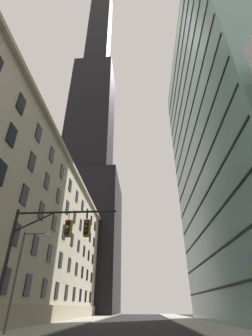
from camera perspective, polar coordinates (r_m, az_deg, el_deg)
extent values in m
cube|color=#BCAF93|center=(44.07, -22.54, -13.83)|extent=(12.78, 68.37, 25.18)
cube|color=tan|center=(46.16, -12.23, -0.04)|extent=(0.70, 68.37, 0.60)
cube|color=tan|center=(40.30, -16.47, -30.19)|extent=(0.50, 68.37, 2.20)
cube|color=black|center=(26.39, -26.72, -22.67)|extent=(0.14, 1.40, 2.20)
cube|color=black|center=(30.87, -22.18, -24.23)|extent=(0.14, 1.40, 2.20)
cube|color=black|center=(35.49, -18.74, -25.30)|extent=(0.14, 1.40, 2.20)
cube|color=black|center=(40.20, -16.06, -26.07)|extent=(0.14, 1.40, 2.20)
cube|color=black|center=(44.98, -13.92, -26.64)|extent=(0.14, 1.40, 2.20)
cube|color=black|center=(49.80, -12.17, -27.08)|extent=(0.14, 1.40, 2.20)
cube|color=black|center=(54.65, -10.73, -27.42)|extent=(0.14, 1.40, 2.20)
cube|color=black|center=(59.52, -9.51, -27.70)|extent=(0.14, 1.40, 2.20)
cube|color=black|center=(64.42, -8.47, -27.92)|extent=(0.14, 1.40, 2.20)
cube|color=black|center=(27.05, -24.66, -13.98)|extent=(0.14, 1.40, 2.20)
cube|color=black|center=(31.44, -20.67, -16.70)|extent=(0.14, 1.40, 2.20)
cube|color=black|center=(35.98, -17.60, -18.69)|extent=(0.14, 1.40, 2.20)
cube|color=black|center=(40.64, -15.18, -20.20)|extent=(0.14, 1.40, 2.20)
cube|color=black|center=(45.37, -13.23, -21.37)|extent=(0.14, 1.40, 2.20)
cube|color=black|center=(50.15, -11.62, -22.30)|extent=(0.14, 1.40, 2.20)
cube|color=black|center=(54.97, -10.28, -23.06)|extent=(0.14, 1.40, 2.20)
cube|color=black|center=(59.82, -9.15, -23.69)|extent=(0.14, 1.40, 2.20)
cube|color=black|center=(64.69, -8.17, -24.21)|extent=(0.14, 1.40, 2.20)
cube|color=black|center=(24.40, -27.51, -0.94)|extent=(0.14, 1.40, 2.20)
cube|color=black|center=(28.32, -22.87, -5.88)|extent=(0.14, 1.40, 2.20)
cube|color=black|center=(32.54, -19.35, -9.55)|extent=(0.14, 1.40, 2.20)
cube|color=black|center=(36.95, -16.59, -12.34)|extent=(0.14, 1.40, 2.20)
cube|color=black|center=(41.50, -14.40, -14.51)|extent=(0.14, 1.40, 2.20)
cube|color=black|center=(46.14, -12.61, -16.23)|extent=(0.14, 1.40, 2.20)
cube|color=black|center=(50.85, -11.12, -17.63)|extent=(0.14, 1.40, 2.20)
cube|color=black|center=(55.61, -9.87, -18.78)|extent=(0.14, 1.40, 2.20)
cube|color=black|center=(60.40, -8.81, -19.74)|extent=(0.14, 1.40, 2.20)
cube|color=black|center=(65.23, -7.89, -20.55)|extent=(0.14, 1.40, 2.20)
cube|color=black|center=(26.48, -25.39, 7.02)|extent=(0.14, 1.40, 2.20)
cube|color=black|center=(30.13, -21.32, 1.40)|extent=(0.14, 1.40, 2.20)
cube|color=black|center=(34.13, -18.17, -2.96)|extent=(0.14, 1.40, 2.20)
cube|color=black|center=(38.36, -15.69, -6.38)|extent=(0.14, 1.40, 2.20)
cube|color=black|center=(42.75, -13.69, -9.10)|extent=(0.14, 1.40, 2.20)
cube|color=black|center=(47.27, -12.04, -11.30)|extent=(0.14, 1.40, 2.20)
cube|color=black|center=(51.88, -10.66, -13.11)|extent=(0.14, 1.40, 2.20)
cube|color=black|center=(56.55, -9.50, -14.61)|extent=(0.14, 1.40, 2.20)
cube|color=black|center=(61.27, -8.50, -15.88)|extent=(0.14, 1.40, 2.20)
cube|color=black|center=(66.04, -7.63, -16.96)|extent=(0.14, 1.40, 2.20)
cube|color=black|center=(29.02, -23.56, 13.69)|extent=(0.14, 1.40, 2.20)
cube|color=black|center=(32.39, -19.95, 7.76)|extent=(0.14, 1.40, 2.20)
cube|color=black|center=(36.13, -17.13, 2.97)|extent=(0.14, 1.40, 2.20)
cube|color=black|center=(40.15, -14.88, -0.90)|extent=(0.14, 1.40, 2.20)
cube|color=black|center=(44.37, -13.04, -4.04)|extent=(0.14, 1.40, 2.20)
cube|color=black|center=(48.74, -11.52, -6.63)|extent=(0.14, 1.40, 2.20)
cube|color=black|center=(53.22, -10.24, -8.78)|extent=(0.14, 1.40, 2.20)
cube|color=black|center=(57.78, -9.15, -10.60)|extent=(0.14, 1.40, 2.20)
cube|color=black|center=(62.41, -8.20, -12.14)|extent=(0.14, 1.40, 2.20)
cube|color=black|center=(67.10, -7.38, -13.47)|extent=(0.14, 1.40, 2.20)
cube|color=black|center=(86.25, -10.72, -16.38)|extent=(25.58, 25.58, 43.18)
cube|color=black|center=(111.06, -8.12, 11.19)|extent=(17.91, 17.91, 62.81)
cube|color=black|center=(166.14, -6.13, 29.86)|extent=(11.51, 11.51, 78.52)
cube|color=gray|center=(48.50, 26.40, 7.03)|extent=(19.34, 39.97, 57.28)
cube|color=black|center=(36.93, 20.51, -25.16)|extent=(0.12, 38.97, 0.24)
cube|color=black|center=(37.37, 19.37, -19.12)|extent=(0.12, 38.97, 0.24)
cube|color=black|center=(38.23, 18.35, -13.28)|extent=(0.12, 38.97, 0.24)
cube|color=black|center=(39.48, 17.43, -7.74)|extent=(0.12, 38.97, 0.24)
cube|color=black|center=(41.07, 16.59, -2.59)|extent=(0.12, 38.97, 0.24)
cube|color=black|center=(42.99, 15.83, 2.14)|extent=(0.12, 38.97, 0.24)
cube|color=black|center=(45.17, 15.13, 6.44)|extent=(0.12, 38.97, 0.24)
cube|color=black|center=(47.60, 14.49, 10.32)|extent=(0.12, 38.97, 0.24)
cube|color=black|center=(50.22, 13.90, 13.81)|extent=(0.12, 38.97, 0.24)
cube|color=black|center=(53.02, 13.35, 16.95)|extent=(0.12, 38.97, 0.24)
cube|color=black|center=(55.96, 12.85, 19.76)|extent=(0.12, 38.97, 0.24)
cube|color=black|center=(59.03, 12.38, 22.28)|extent=(0.12, 38.97, 0.24)
cube|color=black|center=(62.20, 11.95, 24.54)|extent=(0.12, 38.97, 0.24)
cylinder|color=black|center=(17.29, -26.78, -20.55)|extent=(0.20, 0.20, 7.48)
cylinder|color=black|center=(16.76, -13.91, -10.10)|extent=(6.67, 0.14, 0.14)
cylinder|color=black|center=(17.27, -20.64, -11.77)|extent=(2.74, 0.10, 1.39)
cylinder|color=black|center=(16.60, -13.29, -11.09)|extent=(0.04, 0.04, 0.60)
cube|color=black|center=(16.38, -13.60, -13.56)|extent=(0.30, 0.30, 0.90)
cube|color=olive|center=(16.54, -13.44, -13.73)|extent=(0.40, 0.40, 1.04)
sphere|color=#450808|center=(16.31, -13.64, -12.46)|extent=(0.20, 0.20, 0.20)
sphere|color=yellow|center=(16.23, -13.76, -13.40)|extent=(0.20, 0.20, 0.20)
sphere|color=#083D10|center=(16.16, -13.88, -14.34)|extent=(0.20, 0.20, 0.20)
cylinder|color=black|center=(16.29, -9.09, -11.16)|extent=(0.04, 0.04, 0.60)
cube|color=black|center=(16.07, -9.31, -13.68)|extent=(0.30, 0.30, 0.90)
cube|color=olive|center=(16.23, -9.18, -13.86)|extent=(0.40, 0.40, 1.04)
sphere|color=red|center=(16.00, -9.34, -12.56)|extent=(0.20, 0.20, 0.20)
sphere|color=#4B3A08|center=(15.92, -9.43, -13.52)|extent=(0.20, 0.20, 0.20)
sphere|color=#083D10|center=(15.85, -9.51, -14.49)|extent=(0.20, 0.20, 0.20)
cylinder|color=#47474C|center=(23.93, -24.70, -22.61)|extent=(0.18, 0.18, 7.70)
cylinder|color=#47474C|center=(24.09, -20.48, -14.33)|extent=(2.14, 0.10, 0.10)
ellipsoid|color=#EFE5C6|center=(23.66, -18.08, -14.73)|extent=(0.56, 0.32, 0.24)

